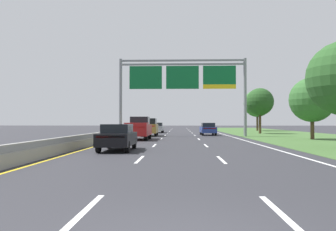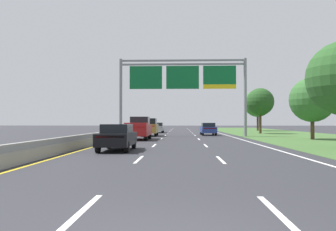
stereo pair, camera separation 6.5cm
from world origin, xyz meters
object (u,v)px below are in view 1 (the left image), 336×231
car_silver_left_lane_sedan (157,127)px  roadside_tree_far (260,102)px  pickup_truck_red (139,128)px  roadside_tree_distant (257,103)px  overhead_sign_gantry (182,81)px  roadside_tree_mid (312,100)px  car_blue_right_lane_sedan (208,129)px  car_black_left_lane_sedan (118,137)px  car_gold_left_lane_suv (149,127)px

car_silver_left_lane_sedan → roadside_tree_far: 15.89m
pickup_truck_red → roadside_tree_distant: roadside_tree_distant is taller
overhead_sign_gantry → roadside_tree_mid: overhead_sign_gantry is taller
overhead_sign_gantry → pickup_truck_red: 10.24m
car_blue_right_lane_sedan → roadside_tree_mid: 14.00m
car_black_left_lane_sedan → roadside_tree_distant: roadside_tree_distant is taller
car_silver_left_lane_sedan → roadside_tree_mid: bearing=-139.8°
car_blue_right_lane_sedan → car_gold_left_lane_suv: bearing=110.4°
car_blue_right_lane_sedan → car_black_left_lane_sedan: (-7.31, -23.21, 0.00)m
car_blue_right_lane_sedan → roadside_tree_distant: roadside_tree_distant is taller
roadside_tree_far → car_blue_right_lane_sedan: bearing=-143.9°
overhead_sign_gantry → roadside_tree_mid: 14.40m
overhead_sign_gantry → roadside_tree_mid: (12.49, -6.64, -2.69)m
overhead_sign_gantry → car_gold_left_lane_suv: overhead_sign_gantry is taller
roadside_tree_distant → overhead_sign_gantry: bearing=-120.5°
car_blue_right_lane_sedan → car_black_left_lane_sedan: same height
car_blue_right_lane_sedan → car_silver_left_lane_sedan: (-7.08, 9.34, 0.00)m
overhead_sign_gantry → car_silver_left_lane_sedan: bearing=106.5°
overhead_sign_gantry → car_silver_left_lane_sedan: (-3.80, 12.80, -5.71)m
roadside_tree_distant → pickup_truck_red: bearing=-120.2°
car_blue_right_lane_sedan → roadside_tree_distant: size_ratio=0.57×
car_silver_left_lane_sedan → car_gold_left_lane_suv: 12.15m
pickup_truck_red → roadside_tree_far: 23.10m
car_black_left_lane_sedan → car_gold_left_lane_suv: size_ratio=0.93×
roadside_tree_far → roadside_tree_mid: bearing=-85.4°
car_silver_left_lane_sedan → roadside_tree_mid: (16.29, -19.44, 3.02)m
pickup_truck_red → car_blue_right_lane_sedan: bearing=-34.0°
car_gold_left_lane_suv → overhead_sign_gantry: bearing=-100.0°
overhead_sign_gantry → roadside_tree_distant: size_ratio=1.95×
car_silver_left_lane_sedan → roadside_tree_mid: size_ratio=0.73×
car_blue_right_lane_sedan → car_black_left_lane_sedan: size_ratio=1.00×
overhead_sign_gantry → car_black_left_lane_sedan: (-4.03, -19.75, -5.71)m
car_blue_right_lane_sedan → car_gold_left_lane_suv: size_ratio=0.94×
overhead_sign_gantry → car_black_left_lane_sedan: overhead_sign_gantry is taller
car_blue_right_lane_sedan → roadside_tree_far: roadside_tree_far is taller
roadside_tree_far → roadside_tree_distant: 15.22m
pickup_truck_red → roadside_tree_distant: 36.93m
car_silver_left_lane_sedan → car_gold_left_lane_suv: car_gold_left_lane_suv is taller
overhead_sign_gantry → roadside_tree_far: 14.68m
pickup_truck_red → roadside_tree_distant: bearing=-30.0°
pickup_truck_red → car_silver_left_lane_sedan: (0.42, 20.37, -0.26)m
car_black_left_lane_sedan → roadside_tree_mid: (16.52, 13.11, 3.02)m
car_gold_left_lane_suv → roadside_tree_distant: size_ratio=0.61×
roadside_tree_far → car_black_left_lane_sedan: bearing=-117.7°
overhead_sign_gantry → car_black_left_lane_sedan: size_ratio=3.41×
pickup_truck_red → car_gold_left_lane_suv: bearing=-1.5°
overhead_sign_gantry → roadside_tree_distant: (14.24, 24.16, -1.38)m
car_black_left_lane_sedan → car_silver_left_lane_sedan: bearing=-0.8°
overhead_sign_gantry → car_black_left_lane_sedan: 20.95m
roadside_tree_far → car_gold_left_lane_suv: bearing=-150.5°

